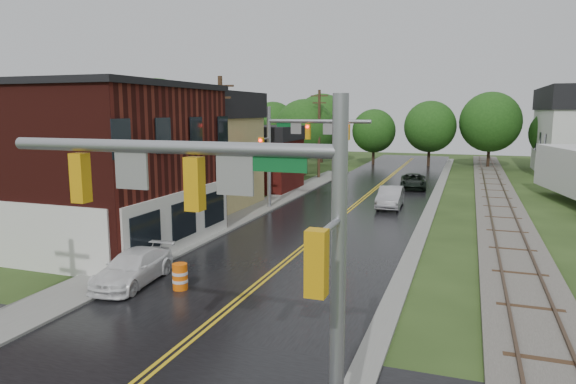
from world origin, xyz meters
The scene contains 19 objects.
main_road centered at (0.00, 30.00, 0.00)m, with size 10.00×90.00×0.02m, color black.
curb_right centered at (5.40, 35.00, 0.00)m, with size 0.80×70.00×0.12m, color gray.
sidewalk_left centered at (-6.20, 25.00, 0.00)m, with size 2.40×50.00×0.12m, color gray.
brick_building centered at (-12.48, 15.00, 4.15)m, with size 14.30×10.30×8.30m.
yellow_house centered at (-11.00, 26.00, 3.20)m, with size 8.00×7.00×6.40m, color tan.
darkred_building centered at (-10.00, 35.00, 2.20)m, with size 7.00×6.00×4.40m, color #3F0F0C.
railroad centered at (10.00, 35.00, 0.11)m, with size 3.20×80.00×0.30m.
traffic_signal_near centered at (3.47, 2.00, 4.97)m, with size 7.34×0.30×7.20m.
traffic_signal_far centered at (-3.47, 27.00, 4.97)m, with size 7.34×0.43×7.20m.
utility_pole_b centered at (-6.80, 22.00, 4.72)m, with size 1.80×0.28×9.00m.
utility_pole_c centered at (-6.80, 44.00, 4.72)m, with size 1.80×0.28×9.00m.
tree_left_a centered at (-19.85, 21.90, 5.11)m, with size 6.80×6.80×8.67m.
tree_left_b centered at (-17.85, 31.90, 5.72)m, with size 7.60×7.60×9.69m.
tree_left_c centered at (-13.85, 39.90, 4.51)m, with size 6.00×6.00×7.65m.
tree_left_e centered at (-8.85, 45.90, 4.81)m, with size 6.40×6.40×8.16m.
suv_dark centered at (3.18, 39.79, 0.66)m, with size 2.19×4.76×1.32m, color black.
sedan_silver centered at (2.58, 29.99, 0.76)m, with size 1.60×4.59×1.51m, color #A2A1A6.
pickup_white centered at (-4.80, 10.00, 0.64)m, with size 1.81×4.44×1.29m, color white.
construction_barrel centered at (-2.63, 10.00, 0.52)m, with size 0.58×0.58×1.04m, color #FA640B.
Camera 1 is at (7.70, -6.68, 6.90)m, focal length 32.00 mm.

